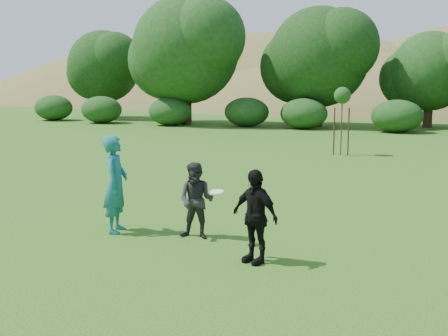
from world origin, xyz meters
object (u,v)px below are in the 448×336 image
object	(u,v)px
player_grey	(196,201)
player_teal	(116,184)
sapling	(342,97)
player_black	(255,216)

from	to	relation	value
player_grey	player_teal	bearing A→B (deg)	-178.17
player_grey	sapling	size ratio (longest dim) A/B	0.54
player_grey	sapling	distance (m)	13.82
player_teal	player_black	bearing A→B (deg)	-120.70
player_black	sapling	world-z (taller)	sapling
player_grey	player_black	xyz separation A→B (m)	(1.57, -0.97, 0.06)
player_teal	sapling	distance (m)	14.13
player_teal	sapling	size ratio (longest dim) A/B	0.71
player_teal	player_grey	world-z (taller)	player_teal
player_teal	player_grey	bearing A→B (deg)	-100.83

